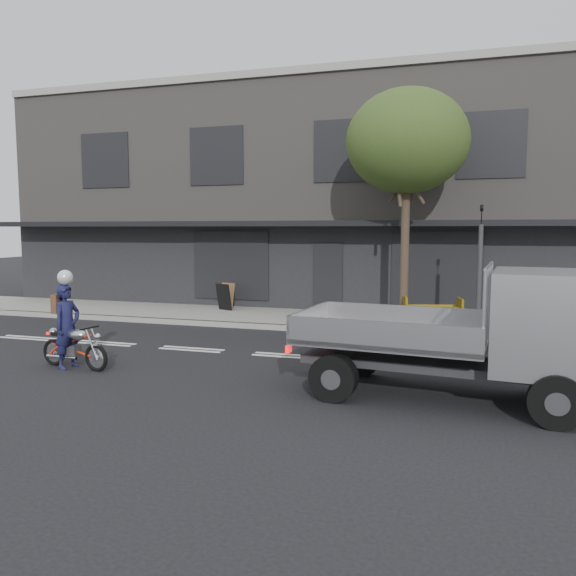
% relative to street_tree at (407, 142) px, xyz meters
% --- Properties ---
extents(ground, '(80.00, 80.00, 0.00)m').
position_rel_street_tree_xyz_m(ground, '(-2.20, -4.20, -5.28)').
color(ground, black).
rests_on(ground, ground).
extents(sidewalk, '(32.00, 3.20, 0.15)m').
position_rel_street_tree_xyz_m(sidewalk, '(-2.20, 0.50, -5.20)').
color(sidewalk, gray).
rests_on(sidewalk, ground).
extents(kerb, '(32.00, 0.20, 0.15)m').
position_rel_street_tree_xyz_m(kerb, '(-2.20, -1.10, -5.20)').
color(kerb, gray).
rests_on(kerb, ground).
extents(building_main, '(26.00, 10.00, 8.00)m').
position_rel_street_tree_xyz_m(building_main, '(-2.20, 7.10, -1.28)').
color(building_main, slate).
rests_on(building_main, ground).
extents(street_tree, '(3.40, 3.40, 6.74)m').
position_rel_street_tree_xyz_m(street_tree, '(0.00, 0.00, 0.00)').
color(street_tree, '#382B21').
rests_on(street_tree, ground).
extents(traffic_light_pole, '(0.12, 0.12, 3.50)m').
position_rel_street_tree_xyz_m(traffic_light_pole, '(2.00, -0.85, -3.63)').
color(traffic_light_pole, '#2D2D30').
rests_on(traffic_light_pole, ground).
extents(motorcycle, '(1.76, 0.51, 0.91)m').
position_rel_street_tree_xyz_m(motorcycle, '(-6.09, -6.55, -4.81)').
color(motorcycle, black).
rests_on(motorcycle, ground).
extents(rider, '(0.51, 0.69, 1.75)m').
position_rel_street_tree_xyz_m(rider, '(-6.25, -6.55, -4.40)').
color(rider, '#16183F').
rests_on(rider, ground).
extents(flatbed_ute, '(5.19, 2.51, 2.33)m').
position_rel_street_tree_xyz_m(flatbed_ute, '(2.47, -6.56, -3.95)').
color(flatbed_ute, black).
rests_on(flatbed_ute, ground).
extents(construction_barrier, '(1.70, 1.03, 0.89)m').
position_rel_street_tree_xyz_m(construction_barrier, '(0.81, -0.52, -4.68)').
color(construction_barrier, '#DCAC0B').
rests_on(construction_barrier, sidewalk).
extents(sandwich_board, '(0.66, 0.55, 0.90)m').
position_rel_street_tree_xyz_m(sandwich_board, '(-6.05, 1.07, -4.68)').
color(sandwich_board, black).
rests_on(sandwich_board, sidewalk).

